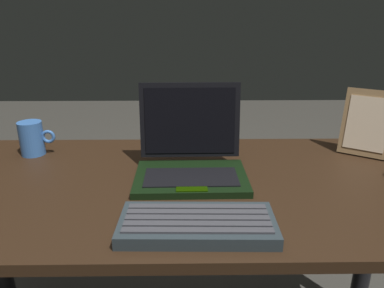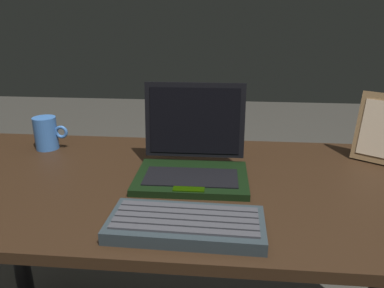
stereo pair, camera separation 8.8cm
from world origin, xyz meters
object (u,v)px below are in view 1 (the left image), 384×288
laptop_front (191,159)px  coffee_mug (32,138)px  external_keyboard (197,224)px  photo_frame (367,124)px

laptop_front → coffee_mug: size_ratio=2.69×
laptop_front → coffee_mug: 0.50m
laptop_front → external_keyboard: 0.26m
external_keyboard → coffee_mug: (-0.49, 0.42, 0.04)m
laptop_front → photo_frame: laptop_front is taller
coffee_mug → external_keyboard: bearing=-40.8°
laptop_front → photo_frame: (0.52, 0.14, 0.05)m
photo_frame → external_keyboard: bearing=-142.0°
photo_frame → coffee_mug: size_ratio=1.85×
laptop_front → external_keyboard: size_ratio=0.92×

